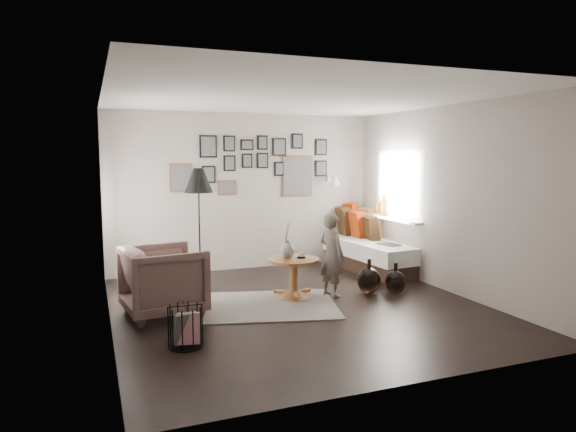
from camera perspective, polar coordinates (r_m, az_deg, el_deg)
name	(u,v)px	position (r m, az deg, el deg)	size (l,w,h in m)	color
ground	(299,307)	(6.60, 1.18, -10.02)	(4.80, 4.80, 0.00)	black
wall_back	(244,192)	(8.61, -4.89, 2.68)	(4.50, 4.50, 0.00)	gray
wall_front	(412,231)	(4.25, 13.64, -1.59)	(4.50, 4.50, 0.00)	gray
wall_left	(106,212)	(5.88, -19.52, 0.47)	(4.80, 4.80, 0.00)	gray
wall_right	(448,199)	(7.50, 17.33, 1.81)	(4.80, 4.80, 0.00)	gray
ceiling	(299,98)	(6.36, 1.24, 13.02)	(4.80, 4.80, 0.00)	white
door_left	(105,221)	(7.10, -19.62, -0.56)	(0.00, 2.14, 2.14)	white
window_right	(390,215)	(8.58, 11.28, 0.09)	(0.15, 1.32, 1.30)	white
gallery_wall	(261,165)	(8.66, -3.05, 5.65)	(2.74, 0.03, 1.08)	brown
wall_sconce	(335,181)	(8.92, 5.21, 3.86)	(0.18, 0.36, 0.16)	white
rug	(259,306)	(6.63, -3.20, -9.90)	(1.94, 1.36, 0.01)	#B5A99E
pedestal_table	(294,280)	(6.94, 0.63, -7.08)	(0.68, 0.68, 0.54)	brown
vase	(288,248)	(6.83, -0.05, -3.53)	(0.19, 0.19, 0.49)	black
candles	(301,249)	(6.89, 1.48, -3.67)	(0.12, 0.12, 0.25)	black
daybed	(368,247)	(8.90, 8.91, -3.44)	(1.12, 2.29, 1.07)	black
magazine_on_daybed	(389,244)	(8.32, 11.18, -3.11)	(0.24, 0.33, 0.02)	black
armchair	(164,280)	(6.36, -13.65, -6.98)	(0.89, 0.91, 0.83)	brown
armchair_cushion	(165,274)	(6.40, -13.46, -6.31)	(0.38, 0.38, 0.09)	beige
floor_lamp	(199,185)	(7.35, -9.91, 3.41)	(0.40, 0.40, 1.73)	black
magazine_basket	(186,326)	(5.33, -11.30, -11.95)	(0.35, 0.35, 0.42)	black
demijohn_large	(369,280)	(7.22, 8.98, -7.09)	(0.32, 0.32, 0.49)	black
demijohn_small	(395,282)	(7.31, 11.84, -7.16)	(0.29, 0.29, 0.44)	black
child	(331,255)	(6.96, 4.85, -4.35)	(0.41, 0.27, 1.14)	#5E544A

